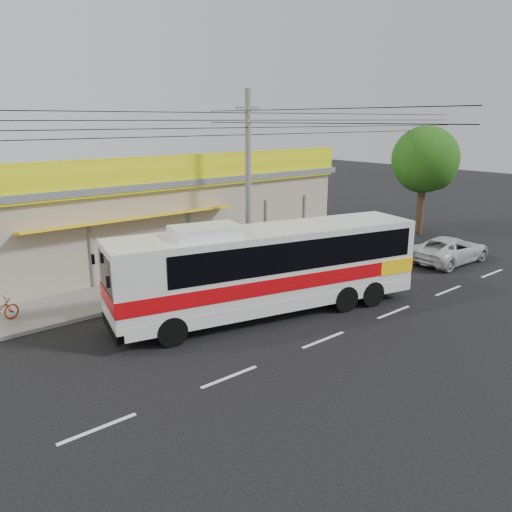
# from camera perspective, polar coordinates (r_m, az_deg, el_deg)

# --- Properties ---
(ground) EXTENTS (120.00, 120.00, 0.00)m
(ground) POSITION_cam_1_polar(r_m,az_deg,el_deg) (19.09, 2.19, -7.12)
(ground) COLOR black
(ground) RESTS_ON ground
(sidewalk) EXTENTS (30.00, 3.20, 0.15)m
(sidewalk) POSITION_cam_1_polar(r_m,az_deg,el_deg) (23.60, -7.53, -2.59)
(sidewalk) COLOR gray
(sidewalk) RESTS_ON ground
(lane_markings) EXTENTS (50.00, 0.12, 0.01)m
(lane_markings) POSITION_cam_1_polar(r_m,az_deg,el_deg) (17.46, 7.71, -9.49)
(lane_markings) COLOR silver
(lane_markings) RESTS_ON ground
(storefront_building) EXTENTS (22.60, 9.20, 5.70)m
(storefront_building) POSITION_cam_1_polar(r_m,az_deg,el_deg) (27.79, -13.81, 4.56)
(storefront_building) COLOR gray
(storefront_building) RESTS_ON ground
(coach_bus) EXTENTS (12.32, 5.22, 3.71)m
(coach_bus) POSITION_cam_1_polar(r_m,az_deg,el_deg) (18.98, 1.95, -0.89)
(coach_bus) COLOR silver
(coach_bus) RESTS_ON ground
(white_car) EXTENTS (4.94, 2.35, 1.36)m
(white_car) POSITION_cam_1_polar(r_m,az_deg,el_deg) (28.10, 21.28, 0.68)
(white_car) COLOR silver
(white_car) RESTS_ON ground
(utility_pole) EXTENTS (34.00, 14.00, 8.66)m
(utility_pole) POSITION_cam_1_polar(r_m,az_deg,el_deg) (23.72, -0.93, 14.99)
(utility_pole) COLOR #626260
(utility_pole) RESTS_ON ground
(tree_near) EXTENTS (4.19, 4.19, 6.95)m
(tree_near) POSITION_cam_1_polar(r_m,az_deg,el_deg) (34.00, 18.96, 10.17)
(tree_near) COLOR #372116
(tree_near) RESTS_ON ground
(tree_far) EXTENTS (3.79, 3.79, 6.28)m
(tree_far) POSITION_cam_1_polar(r_m,az_deg,el_deg) (35.76, 18.73, 9.67)
(tree_far) COLOR #372116
(tree_far) RESTS_ON ground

